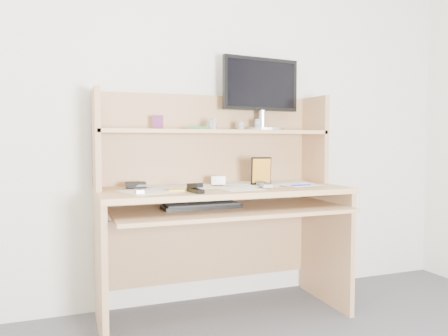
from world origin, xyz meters
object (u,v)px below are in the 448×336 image
object	(u,v)px
tv_remote	(264,185)
game_case	(261,171)
keyboard	(201,206)
monitor	(261,92)
desk	(219,196)

from	to	relation	value
tv_remote	game_case	distance (m)	0.12
keyboard	monitor	distance (m)	0.85
desk	game_case	world-z (taller)	desk
keyboard	monitor	bearing A→B (deg)	27.84
keyboard	game_case	xyz separation A→B (m)	(0.40, 0.10, 0.17)
desk	keyboard	xyz separation A→B (m)	(-0.16, -0.16, -0.03)
keyboard	monitor	size ratio (longest dim) A/B	0.81
desk	monitor	bearing A→B (deg)	17.49
tv_remote	game_case	xyz separation A→B (m)	(0.02, 0.10, 0.07)
monitor	desk	bearing A→B (deg)	-169.21
desk	monitor	size ratio (longest dim) A/B	2.66
game_case	monitor	xyz separation A→B (m)	(0.08, 0.16, 0.48)
keyboard	game_case	bearing A→B (deg)	12.66
desk	tv_remote	distance (m)	0.28
keyboard	tv_remote	xyz separation A→B (m)	(0.37, -0.00, 0.10)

